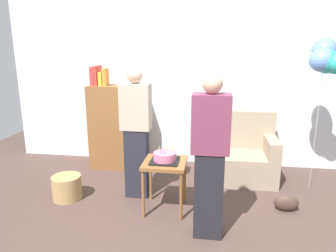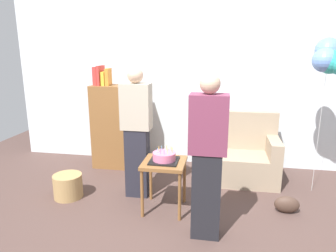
% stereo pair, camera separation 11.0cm
% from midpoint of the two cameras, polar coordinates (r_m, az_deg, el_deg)
% --- Properties ---
extents(ground_plane, '(8.00, 8.00, 0.00)m').
position_cam_midpoint_polar(ground_plane, '(3.39, 0.89, -18.65)').
color(ground_plane, '#4C3833').
extents(wall_back, '(6.00, 0.10, 2.70)m').
position_cam_midpoint_polar(wall_back, '(4.91, 4.08, 8.44)').
color(wall_back, silver).
rests_on(wall_back, ground_plane).
extents(couch, '(1.10, 0.70, 0.96)m').
position_cam_midpoint_polar(couch, '(4.55, 11.85, -5.36)').
color(couch, gray).
rests_on(couch, ground_plane).
extents(bookshelf, '(0.80, 0.36, 1.59)m').
position_cam_midpoint_polar(bookshelf, '(4.84, -10.36, 0.01)').
color(bookshelf, brown).
rests_on(bookshelf, ground_plane).
extents(side_table, '(0.48, 0.48, 0.60)m').
position_cam_midpoint_polar(side_table, '(3.53, -1.49, -7.99)').
color(side_table, brown).
rests_on(side_table, ground_plane).
extents(birthday_cake, '(0.32, 0.32, 0.17)m').
position_cam_midpoint_polar(birthday_cake, '(3.48, -1.51, -5.83)').
color(birthday_cake, black).
rests_on(birthday_cake, side_table).
extents(person_blowing_candles, '(0.36, 0.22, 1.63)m').
position_cam_midpoint_polar(person_blowing_candles, '(3.79, -6.75, -1.28)').
color(person_blowing_candles, '#23232D').
rests_on(person_blowing_candles, ground_plane).
extents(person_holding_cake, '(0.36, 0.22, 1.63)m').
position_cam_midpoint_polar(person_holding_cake, '(2.96, 6.74, -5.77)').
color(person_holding_cake, black).
rests_on(person_holding_cake, ground_plane).
extents(wicker_basket, '(0.36, 0.36, 0.30)m').
position_cam_midpoint_polar(wicker_basket, '(4.13, -19.05, -10.76)').
color(wicker_basket, '#A88451').
rests_on(wicker_basket, ground_plane).
extents(handbag, '(0.28, 0.14, 0.20)m').
position_cam_midpoint_polar(handbag, '(3.90, 20.39, -13.24)').
color(handbag, '#473328').
rests_on(handbag, ground_plane).
extents(balloon_bunch, '(0.43, 0.44, 1.97)m').
position_cam_midpoint_polar(balloon_bunch, '(4.23, 26.81, 11.21)').
color(balloon_bunch, silver).
rests_on(balloon_bunch, ground_plane).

